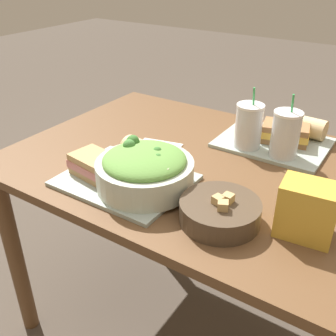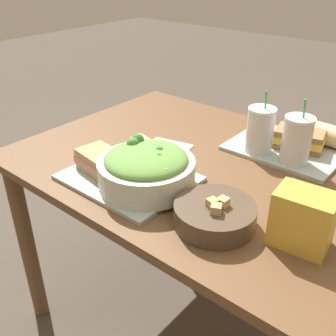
{
  "view_description": "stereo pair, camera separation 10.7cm",
  "coord_description": "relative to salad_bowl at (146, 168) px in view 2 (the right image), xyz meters",
  "views": [
    {
      "loc": [
        0.55,
        -1.01,
        1.38
      ],
      "look_at": [
        0.04,
        -0.23,
        0.86
      ],
      "focal_mm": 42.0,
      "sensor_mm": 36.0,
      "label": 1
    },
    {
      "loc": [
        0.64,
        -0.95,
        1.38
      ],
      "look_at": [
        0.04,
        -0.23,
        0.86
      ],
      "focal_mm": 42.0,
      "sensor_mm": 36.0,
      "label": 2
    }
  ],
  "objects": [
    {
      "name": "ground_plane",
      "position": [
        0.03,
        0.24,
        -0.84
      ],
      "size": [
        12.0,
        12.0,
        0.0
      ],
      "primitive_type": "plane",
      "color": "#4C4238"
    },
    {
      "name": "dining_table",
      "position": [
        0.03,
        0.24,
        -0.18
      ],
      "size": [
        1.21,
        0.89,
        0.77
      ],
      "color": "brown",
      "rests_on": "ground_plane"
    },
    {
      "name": "tray_near",
      "position": [
        -0.07,
        -0.0,
        -0.06
      ],
      "size": [
        0.37,
        0.29,
        0.01
      ],
      "color": "#99A89E",
      "rests_on": "dining_table"
    },
    {
      "name": "tray_far",
      "position": [
        0.2,
        0.49,
        -0.06
      ],
      "size": [
        0.37,
        0.29,
        0.01
      ],
      "color": "#99A89E",
      "rests_on": "dining_table"
    },
    {
      "name": "salad_bowl",
      "position": [
        0.0,
        0.0,
        0.0
      ],
      "size": [
        0.28,
        0.28,
        0.13
      ],
      "color": "beige",
      "rests_on": "tray_near"
    },
    {
      "name": "soup_bowl",
      "position": [
        0.25,
        -0.02,
        -0.04
      ],
      "size": [
        0.21,
        0.21,
        0.08
      ],
      "color": "#473828",
      "rests_on": "dining_table"
    },
    {
      "name": "sandwich_near",
      "position": [
        -0.16,
        -0.03,
        -0.02
      ],
      "size": [
        0.17,
        0.12,
        0.06
      ],
      "rotation": [
        0.0,
        0.0,
        -0.15
      ],
      "color": "tan",
      "rests_on": "tray_near"
    },
    {
      "name": "baguette_near",
      "position": [
        -0.08,
        0.1,
        -0.02
      ],
      "size": [
        0.18,
        0.11,
        0.07
      ],
      "rotation": [
        0.0,
        0.0,
        1.33
      ],
      "color": "#DBBC84",
      "rests_on": "tray_near"
    },
    {
      "name": "sandwich_far",
      "position": [
        0.23,
        0.52,
        -0.02
      ],
      "size": [
        0.18,
        0.14,
        0.06
      ],
      "rotation": [
        0.0,
        0.0,
        0.23
      ],
      "color": "olive",
      "rests_on": "tray_far"
    },
    {
      "name": "baguette_far",
      "position": [
        0.28,
        0.6,
        -0.02
      ],
      "size": [
        0.16,
        0.08,
        0.07
      ],
      "rotation": [
        0.0,
        0.0,
        1.5
      ],
      "color": "#DBBC84",
      "rests_on": "tray_far"
    },
    {
      "name": "drink_cup_dark",
      "position": [
        0.14,
        0.4,
        0.02
      ],
      "size": [
        0.09,
        0.09,
        0.21
      ],
      "color": "silver",
      "rests_on": "tray_far"
    },
    {
      "name": "drink_cup_red",
      "position": [
        0.27,
        0.4,
        0.02
      ],
      "size": [
        0.09,
        0.09,
        0.21
      ],
      "color": "silver",
      "rests_on": "tray_far"
    },
    {
      "name": "chip_bag",
      "position": [
        0.44,
        0.05,
        0.0
      ],
      "size": [
        0.14,
        0.11,
        0.14
      ],
      "rotation": [
        0.0,
        0.0,
        0.1
      ],
      "color": "gold",
      "rests_on": "dining_table"
    },
    {
      "name": "napkin_folded",
      "position": [
        -0.12,
        0.25,
        -0.07
      ],
      "size": [
        0.17,
        0.13,
        0.0
      ],
      "color": "silver",
      "rests_on": "dining_table"
    }
  ]
}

